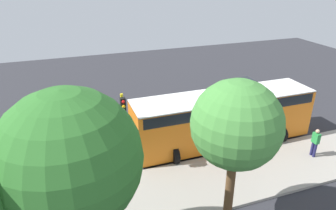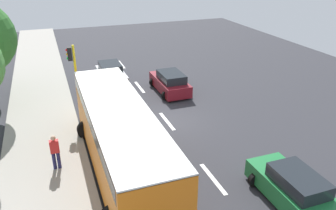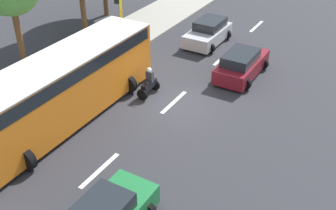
# 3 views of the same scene
# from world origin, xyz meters

# --- Properties ---
(ground_plane) EXTENTS (40.00, 60.00, 0.10)m
(ground_plane) POSITION_xyz_m (0.00, 0.00, -0.05)
(ground_plane) COLOR #2D2D33
(sidewalk) EXTENTS (4.00, 60.00, 0.15)m
(sidewalk) POSITION_xyz_m (7.00, 0.00, 0.07)
(sidewalk) COLOR #9E998E
(sidewalk) RESTS_ON ground
(lane_stripe_north) EXTENTS (0.20, 2.40, 0.01)m
(lane_stripe_north) POSITION_xyz_m (0.00, -6.00, 0.01)
(lane_stripe_north) COLOR white
(lane_stripe_north) RESTS_ON ground
(lane_stripe_mid) EXTENTS (0.20, 2.40, 0.01)m
(lane_stripe_mid) POSITION_xyz_m (0.00, 0.00, 0.01)
(lane_stripe_mid) COLOR white
(lane_stripe_mid) RESTS_ON ground
(lane_stripe_south) EXTENTS (0.20, 2.40, 0.01)m
(lane_stripe_south) POSITION_xyz_m (0.00, 6.00, 0.01)
(lane_stripe_south) COLOR white
(lane_stripe_south) RESTS_ON ground
(lane_stripe_far_south) EXTENTS (0.20, 2.40, 0.01)m
(lane_stripe_far_south) POSITION_xyz_m (0.00, 12.00, 0.01)
(lane_stripe_far_south) COLOR white
(lane_stripe_far_south) RESTS_ON ground
(car_silver) EXTENTS (2.23, 3.85, 1.52)m
(car_silver) POSITION_xyz_m (1.77, -7.60, 0.71)
(car_silver) COLOR #B7B7BC
(car_silver) RESTS_ON ground
(car_maroon) EXTENTS (2.20, 4.16, 1.52)m
(car_maroon) POSITION_xyz_m (-1.83, -4.36, 0.71)
(car_maroon) COLOR maroon
(car_maroon) RESTS_ON ground
(car_green) EXTENTS (2.13, 3.99, 1.52)m
(car_green) POSITION_xyz_m (-2.21, 8.46, 0.71)
(car_green) COLOR #1E7238
(car_green) RESTS_ON ground
(city_bus) EXTENTS (3.20, 11.00, 3.16)m
(city_bus) POSITION_xyz_m (3.65, 3.87, 1.85)
(city_bus) COLOR orange
(city_bus) RESTS_ON ground
(motorcycle) EXTENTS (0.60, 1.30, 1.53)m
(motorcycle) POSITION_xyz_m (1.51, -0.03, 0.64)
(motorcycle) COLOR black
(motorcycle) RESTS_ON ground
(pedestrian_near_signal) EXTENTS (0.40, 0.24, 1.69)m
(pedestrian_near_signal) POSITION_xyz_m (6.91, 7.90, 1.06)
(pedestrian_near_signal) COLOR #1E1E4C
(pedestrian_near_signal) RESTS_ON sidewalk
(pedestrian_by_tree) EXTENTS (0.40, 0.24, 1.69)m
(pedestrian_by_tree) POSITION_xyz_m (6.45, 2.97, 1.06)
(pedestrian_by_tree) COLOR #1E1E4C
(pedestrian_by_tree) RESTS_ON sidewalk
(traffic_light_corner) EXTENTS (0.49, 0.24, 4.50)m
(traffic_light_corner) POSITION_xyz_m (4.85, -2.35, 2.93)
(traffic_light_corner) COLOR yellow
(traffic_light_corner) RESTS_ON ground
(street_tree_south) EXTENTS (4.39, 4.39, 6.93)m
(street_tree_south) POSITION_xyz_m (9.86, -4.93, 4.72)
(street_tree_south) COLOR brown
(street_tree_south) RESTS_ON ground
(street_tree_center) EXTENTS (3.35, 3.35, 6.44)m
(street_tree_center) POSITION_xyz_m (9.64, 0.83, 4.73)
(street_tree_center) COLOR brown
(street_tree_center) RESTS_ON ground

